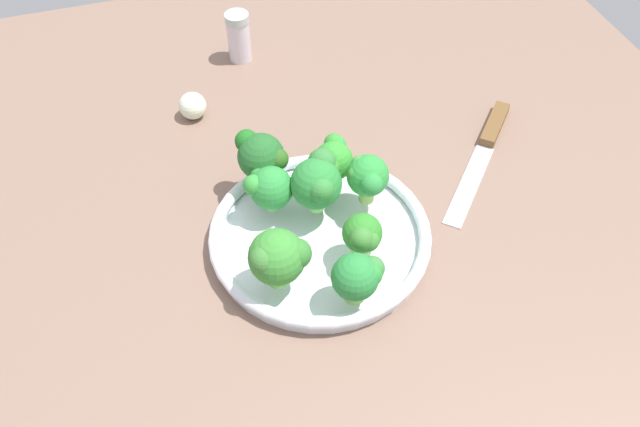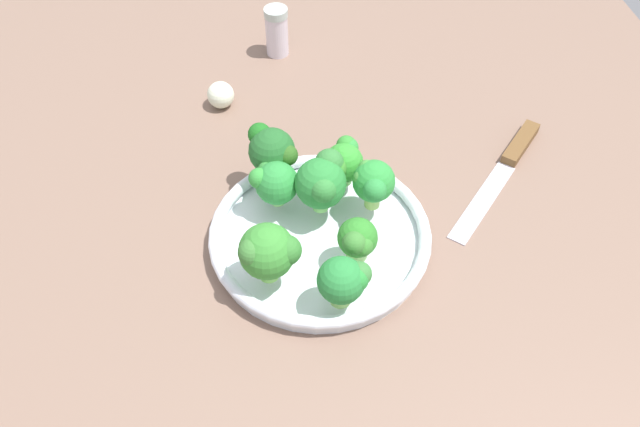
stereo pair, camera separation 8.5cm
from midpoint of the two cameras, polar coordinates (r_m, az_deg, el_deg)
name	(u,v)px [view 1 (the left image)]	position (r cm, az deg, el deg)	size (l,w,h in cm)	color
ground_plane	(318,232)	(92.28, -2.82, -1.66)	(130.00, 130.00, 2.50)	#7E6353
bowl	(320,236)	(88.13, -2.75, -2.08)	(28.65, 28.65, 2.96)	white
broccoli_floret_0	(363,236)	(81.71, 0.63, -2.03)	(4.93, 5.54, 5.98)	#92D167
broccoli_floret_1	(334,158)	(90.84, -1.51, 4.50)	(5.32, 6.01, 6.05)	#80C460
broccoli_floret_2	(278,257)	(78.62, -6.62, -3.85)	(7.38, 6.73, 8.00)	#79C04D
broccoli_floret_3	(261,156)	(90.12, -7.64, 4.64)	(6.41, 6.77, 7.82)	#94C366
broccoli_floret_4	(269,187)	(87.52, -7.04, 2.02)	(6.42, 5.78, 6.37)	#80C360
broccoli_floret_5	(358,277)	(77.54, 0.04, -5.48)	(6.53, 5.59, 6.67)	#8EC762
broccoli_floret_6	(319,180)	(86.21, -2.86, 2.62)	(6.71, 7.51, 7.88)	#82CC67
broccoli_floret_7	(368,178)	(86.78, 1.24, 2.81)	(5.50, 6.19, 7.19)	#90BD58
knife	(486,145)	(103.47, 11.42, 5.52)	(19.62, 21.34, 1.50)	silver
garlic_bulb	(193,106)	(108.43, -12.82, 8.65)	(4.22, 4.22, 4.22)	silver
pepper_shaker	(239,37)	(118.01, -8.92, 14.29)	(3.96, 3.96, 8.51)	silver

